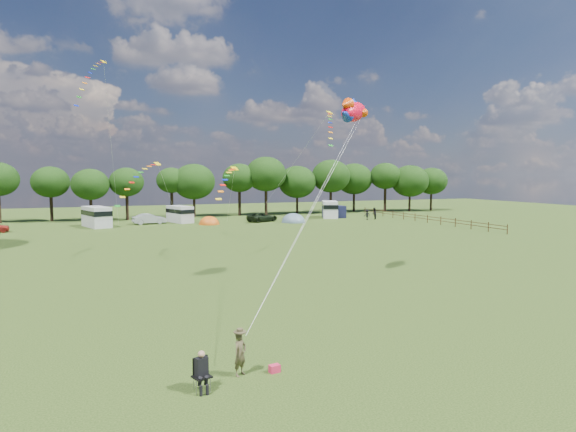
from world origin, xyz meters
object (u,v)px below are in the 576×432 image
object	(u,v)px
car_d	(262,217)
campervan_b	(97,216)
campervan_d	(330,209)
fish_kite	(352,111)
walker_b	(367,215)
kite_flyer	(240,354)
campervan_c	(180,214)
car_b	(149,219)
camp_chair	(201,366)
tent_orange	(209,224)
tent_greyblue	(293,222)
walker_a	(374,213)

from	to	relation	value
car_d	campervan_b	bearing A→B (deg)	65.78
car_d	campervan_d	world-z (taller)	campervan_d
fish_kite	walker_b	bearing A→B (deg)	18.92
car_d	walker_b	xyz separation A→B (m)	(16.36, -3.19, 0.13)
kite_flyer	car_d	bearing A→B (deg)	37.29
kite_flyer	campervan_c	bearing A→B (deg)	49.79
car_b	camp_chair	distance (m)	56.30
car_d	campervan_c	xyz separation A→B (m)	(-11.86, 3.37, 0.64)
campervan_b	tent_orange	world-z (taller)	campervan_b
kite_flyer	fish_kite	bearing A→B (deg)	14.71
campervan_b	tent_greyblue	distance (m)	27.69
fish_kite	walker_a	world-z (taller)	fish_kite
campervan_d	fish_kite	xyz separation A→B (m)	(-19.71, -42.92, 9.83)
campervan_d	tent_orange	xyz separation A→B (m)	(-21.05, -3.67, -1.45)
campervan_d	tent_orange	size ratio (longest dim) A/B	1.85
campervan_d	fish_kite	bearing A→B (deg)	178.02
tent_orange	walker_b	xyz separation A→B (m)	(24.76, -2.10, 0.79)
walker_b	campervan_c	bearing A→B (deg)	-11.00
campervan_b	campervan_d	distance (m)	36.08
campervan_c	tent_orange	world-z (taller)	campervan_c
car_d	fish_kite	xyz separation A→B (m)	(-7.06, -40.33, 10.62)
tent_orange	fish_kite	distance (m)	40.86
car_d	walker_a	distance (m)	18.03
kite_flyer	fish_kite	size ratio (longest dim) A/B	0.44
tent_greyblue	fish_kite	distance (m)	40.82
tent_greyblue	fish_kite	bearing A→B (deg)	-106.37
tent_greyblue	walker_b	size ratio (longest dim) A/B	2.45
tent_orange	fish_kite	world-z (taller)	fish_kite
campervan_c	tent_greyblue	size ratio (longest dim) A/B	1.37
car_b	kite_flyer	world-z (taller)	kite_flyer
campervan_b	camp_chair	distance (m)	54.98
campervan_c	tent_greyblue	world-z (taller)	campervan_c
campervan_b	campervan_c	distance (m)	11.77
campervan_c	kite_flyer	xyz separation A→B (m)	(-6.64, -56.50, -0.55)
walker_a	campervan_b	bearing A→B (deg)	-50.34
campervan_b	camp_chair	bearing A→B (deg)	165.36
car_b	walker_b	xyz separation A→B (m)	(32.74, -5.58, 0.05)
campervan_d	tent_greyblue	xyz separation A→B (m)	(-8.66, -5.28, -1.45)
campervan_d	fish_kite	world-z (taller)	fish_kite
campervan_c	fish_kite	bearing A→B (deg)	168.04
tent_greyblue	fish_kite	size ratio (longest dim) A/B	1.13
car_b	campervan_c	size ratio (longest dim) A/B	0.79
car_b	campervan_b	bearing A→B (deg)	92.80
kite_flyer	camp_chair	bearing A→B (deg)	170.37
kite_flyer	walker_a	xyz separation A→B (m)	(36.27, 50.16, 0.17)
kite_flyer	tent_orange	bearing A→B (deg)	45.51
campervan_d	kite_flyer	size ratio (longest dim) A/B	3.90
tent_greyblue	walker_a	xyz separation A→B (m)	(13.78, -0.28, 0.93)
car_b	walker_b	distance (m)	33.21
car_b	campervan_c	bearing A→B (deg)	-85.64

